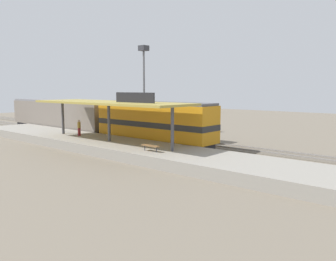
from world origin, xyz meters
TOP-DOWN VIEW (x-y plane):
  - ground_plane at (2.00, 0.00)m, footprint 120.00×120.00m
  - track_near at (0.00, 0.00)m, footprint 3.20×110.00m
  - track_far at (4.60, 0.00)m, footprint 3.20×110.00m
  - platform at (-4.60, 0.00)m, footprint 6.00×44.00m
  - station_canopy at (-4.60, -0.09)m, footprint 5.20×18.00m
  - platform_bench at (-6.00, -6.88)m, footprint 0.44×1.70m
  - locomotive at (0.00, -1.54)m, footprint 2.93×14.43m
  - passenger_carriage_single at (0.00, 16.46)m, footprint 2.90×20.00m
  - freight_car at (4.60, 1.36)m, footprint 2.80×12.00m
  - light_mast at (7.80, 7.59)m, footprint 1.10×1.10m
  - person_waiting at (-4.33, 5.35)m, footprint 0.34×0.34m

SIDE VIEW (x-z plane):
  - ground_plane at x=2.00m, z-range 0.00..0.00m
  - track_near at x=0.00m, z-range -0.05..0.11m
  - track_far at x=4.60m, z-range -0.05..0.11m
  - platform at x=-4.60m, z-range 0.00..0.90m
  - platform_bench at x=-6.00m, z-range 1.09..1.59m
  - person_waiting at x=-4.33m, z-range 1.00..2.71m
  - freight_car at x=4.60m, z-range 0.20..3.74m
  - passenger_carriage_single at x=0.00m, z-range 0.19..4.43m
  - locomotive at x=0.00m, z-range 0.19..4.63m
  - station_canopy at x=-4.60m, z-range 2.18..6.88m
  - light_mast at x=7.80m, z-range 2.55..14.25m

